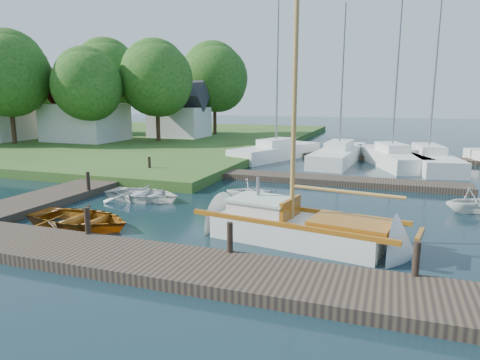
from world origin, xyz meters
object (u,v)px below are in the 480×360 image
(tender_a, at_px, (143,192))
(tree_4, at_px, (107,76))
(mooring_post_3, at_px, (416,259))
(tree_5, at_px, (30,86))
(mooring_post_5, at_px, (149,164))
(dinghy, at_px, (79,216))
(tree_7, at_px, (215,77))
(tender_d, at_px, (472,199))
(tree_3, at_px, (157,79))
(tender_b, at_px, (250,188))
(marina_boat_3, at_px, (428,158))
(marina_boat_0, at_px, (276,151))
(tree_1, at_px, (9,74))
(house_a, at_px, (85,112))
(tree_2, at_px, (88,85))
(marina_boat_2, at_px, (391,156))
(mooring_post_4, at_px, (88,181))
(mooring_post_1, at_px, (87,221))
(mooring_post_2, at_px, (230,237))
(house_c, at_px, (179,115))
(sailboat, at_px, (303,231))
(marina_boat_1, at_px, (339,154))

(tender_a, bearing_deg, tree_4, 42.45)
(mooring_post_3, relative_size, tree_5, 0.10)
(mooring_post_5, xyz_separation_m, dinghy, (2.65, -8.76, -0.31))
(tree_7, bearing_deg, tender_d, -49.08)
(mooring_post_3, xyz_separation_m, tree_3, (-20.00, 23.05, 5.11))
(tender_b, height_order, tree_3, tree_3)
(marina_boat_3, bearing_deg, marina_boat_0, 76.56)
(tree_1, relative_size, tree_3, 1.05)
(house_a, distance_m, tree_2, 3.61)
(marina_boat_2, height_order, tree_2, marina_boat_2)
(tree_2, bearing_deg, mooring_post_4, -51.95)
(mooring_post_1, height_order, tree_4, tree_4)
(marina_boat_2, xyz_separation_m, tree_4, (-27.35, 8.37, 5.79))
(mooring_post_2, height_order, tree_2, tree_2)
(house_c, bearing_deg, sailboat, -55.54)
(marina_boat_1, relative_size, tree_5, 1.25)
(marina_boat_0, bearing_deg, mooring_post_5, 174.72)
(tree_7, bearing_deg, mooring_post_4, -79.14)
(mooring_post_2, xyz_separation_m, tree_3, (-15.50, 23.05, 5.11))
(mooring_post_2, distance_m, tender_d, 10.23)
(mooring_post_2, relative_size, tree_4, 0.08)
(mooring_post_5, bearing_deg, tree_5, 146.80)
(mooring_post_2, bearing_deg, marina_boat_1, 88.38)
(marina_boat_1, relative_size, tree_7, 1.08)
(mooring_post_2, distance_m, house_a, 30.14)
(tree_4, bearing_deg, tender_d, -32.63)
(marina_boat_0, bearing_deg, tender_d, -115.11)
(dinghy, distance_m, tree_3, 24.46)
(mooring_post_2, xyz_separation_m, tree_1, (-25.50, 17.05, 5.39))
(mooring_post_3, relative_size, tree_1, 0.09)
(mooring_post_3, bearing_deg, marina_boat_1, 101.75)
(tender_a, xyz_separation_m, house_c, (-9.57, 21.74, 2.23))
(marina_boat_0, distance_m, tree_2, 16.37)
(tree_3, bearing_deg, tree_1, -149.04)
(mooring_post_1, bearing_deg, tree_1, 140.92)
(tender_b, bearing_deg, mooring_post_2, -175.65)
(mooring_post_2, height_order, tree_7, tree_7)
(tender_b, bearing_deg, mooring_post_1, 147.35)
(mooring_post_3, relative_size, tender_a, 0.24)
(tree_5, bearing_deg, mooring_post_4, -41.08)
(mooring_post_1, distance_m, marina_boat_1, 19.70)
(mooring_post_3, bearing_deg, dinghy, 173.18)
(tender_a, xyz_separation_m, marina_boat_1, (6.47, 13.78, 0.21))
(tree_3, height_order, tree_7, tree_7)
(sailboat, relative_size, tree_1, 1.07)
(mooring_post_4, distance_m, tree_1, 21.52)
(tender_b, distance_m, marina_boat_2, 13.21)
(marina_boat_3, relative_size, tree_5, 1.63)
(mooring_post_3, relative_size, sailboat, 0.08)
(mooring_post_5, xyz_separation_m, tree_1, (-17.00, 7.05, 5.39))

